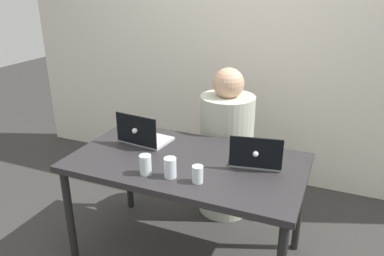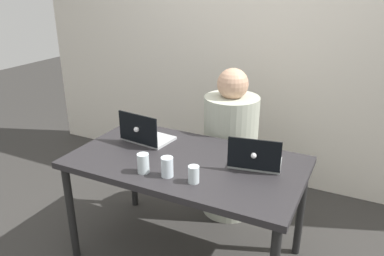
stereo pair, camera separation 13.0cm
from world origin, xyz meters
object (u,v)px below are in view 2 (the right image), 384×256
person_at_center (230,152)px  water_glass_center (168,168)px  laptop_back_right (255,160)px  water_glass_left (143,164)px  water_glass_right (194,175)px  laptop_back_left (145,135)px

person_at_center → water_glass_center: (-0.05, -0.86, 0.25)m
laptop_back_right → water_glass_left: size_ratio=2.91×
laptop_back_right → water_glass_left: (-0.55, -0.35, 0.00)m
laptop_back_right → water_glass_center: 0.52m
person_at_center → water_glass_right: bearing=90.2°
water_glass_center → person_at_center: bearing=86.8°
laptop_back_left → water_glass_left: size_ratio=2.91×
person_at_center → water_glass_right: person_at_center is taller
laptop_back_left → water_glass_left: bearing=127.6°
laptop_back_left → water_glass_center: 0.52m
person_at_center → laptop_back_left: (-0.43, -0.51, 0.25)m
water_glass_right → laptop_back_right: bearing=53.4°
laptop_back_left → person_at_center: bearing=-124.1°
person_at_center → water_glass_left: person_at_center is taller
laptop_back_left → water_glass_center: size_ratio=2.91×
water_glass_right → water_glass_center: (-0.16, -0.00, 0.01)m
laptop_back_left → water_glass_right: (0.54, -0.35, -0.01)m
person_at_center → water_glass_left: (-0.20, -0.88, 0.25)m
laptop_back_right → laptop_back_left: laptop_back_left is taller
person_at_center → water_glass_center: size_ratio=10.13×
person_at_center → water_glass_center: 0.89m
laptop_back_right → laptop_back_left: bearing=-12.2°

